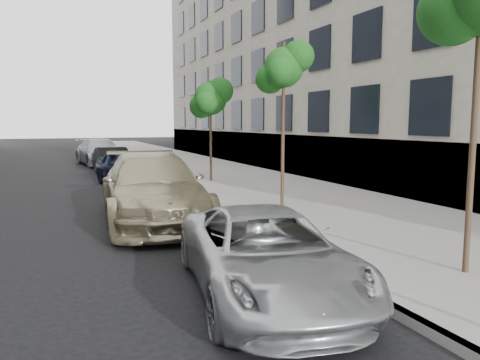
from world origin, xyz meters
TOP-DOWN VIEW (x-y plane):
  - ground at (0.00, 0.00)m, footprint 160.00×160.00m
  - sidewalk at (4.30, 24.00)m, footprint 6.40×72.00m
  - curb at (1.18, 24.00)m, footprint 0.15×72.00m
  - tree_mid at (3.23, 8.00)m, footprint 1.52×1.32m
  - tree_far at (3.23, 14.50)m, footprint 1.70×1.50m
  - minivan at (-0.10, 2.10)m, footprint 2.77×4.80m
  - suv at (-0.57, 7.96)m, footprint 2.90×6.17m
  - sedan_blue at (-0.10, 15.30)m, footprint 2.46×4.58m
  - sedan_black at (-0.10, 20.09)m, footprint 1.72×4.13m
  - sedan_rear at (-0.22, 25.44)m, footprint 2.84×5.68m

SIDE VIEW (x-z plane):
  - ground at x=0.00m, z-range 0.00..0.00m
  - sidewalk at x=4.30m, z-range 0.00..0.14m
  - curb at x=1.18m, z-range 0.00..0.14m
  - minivan at x=-0.10m, z-range 0.00..1.26m
  - sedan_black at x=-0.10m, z-range 0.00..1.33m
  - sedan_blue at x=-0.10m, z-range 0.00..1.48m
  - sedan_rear at x=-0.22m, z-range 0.00..1.58m
  - suv at x=-0.57m, z-range 0.00..1.74m
  - tree_far at x=3.23m, z-range 1.42..5.66m
  - tree_mid at x=3.23m, z-range 1.72..6.41m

